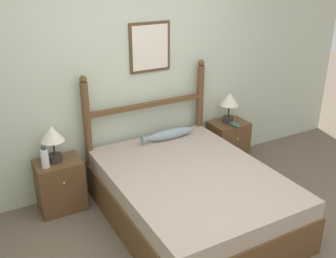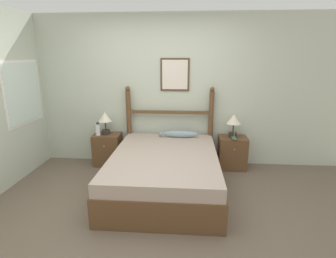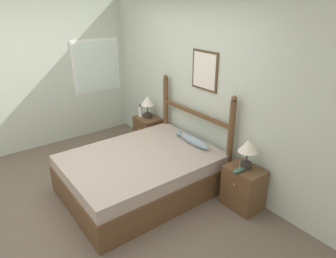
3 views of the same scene
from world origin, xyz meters
The scene contains 11 objects.
ground_plane centered at (0.00, 0.00, 0.00)m, with size 16.00×16.00×0.00m, color brown.
wall_back centered at (0.00, 1.73, 1.28)m, with size 6.40×0.08×2.55m.
bed centered at (0.17, 0.65, 0.27)m, with size 1.50×2.00×0.55m.
headboard centered at (0.17, 1.61, 0.73)m, with size 1.50×0.08×1.37m.
nightstand_left centered at (-0.91, 1.49, 0.28)m, with size 0.46×0.38×0.55m.
nightstand_right centered at (1.26, 1.49, 0.28)m, with size 0.46×0.38×0.55m.
table_lamp_left centered at (-0.93, 1.51, 0.82)m, with size 0.23×0.23×0.39m.
table_lamp_right centered at (1.25, 1.50, 0.82)m, with size 0.23×0.23×0.39m.
bottle centered at (-1.04, 1.43, 0.66)m, with size 0.08×0.08×0.24m.
model_boat centered at (1.25, 1.38, 0.57)m, with size 0.08×0.20×0.14m.
fish_pillow centered at (0.35, 1.43, 0.61)m, with size 0.65×0.11×0.12m.
Camera 2 is at (0.48, -2.77, 1.87)m, focal length 28.00 mm.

